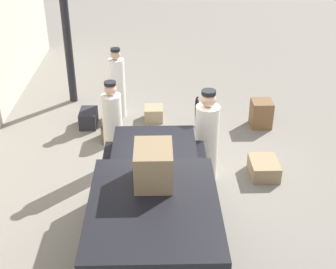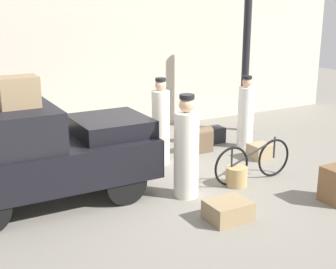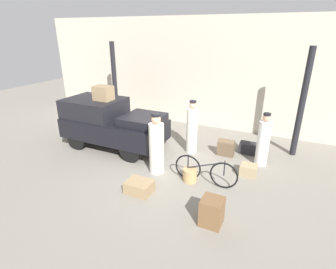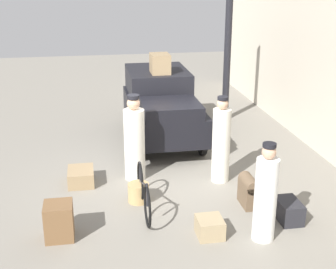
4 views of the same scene
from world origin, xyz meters
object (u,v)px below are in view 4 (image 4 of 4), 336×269
object	(u,v)px
wicker_basket	(138,193)
trunk_large_brown	(81,177)
trunk_wicker_pale	(59,221)
conductor_in_dark_uniform	(221,143)
porter_standing_middle	(266,196)
suitcase_tan_flat	(288,211)
suitcase_small_leather	(210,227)
trunk_barrel_dark	(249,190)
porter_lifting_near_truck	(134,141)
truck	(162,104)
bicycle	(144,193)
trunk_on_truck_roof	(160,64)

from	to	relation	value
wicker_basket	trunk_large_brown	xyz separation A→B (m)	(-0.99, -1.09, -0.03)
trunk_wicker_pale	conductor_in_dark_uniform	bearing A→B (deg)	117.73
wicker_basket	porter_standing_middle	bearing A→B (deg)	48.62
wicker_basket	trunk_wicker_pale	distance (m)	1.78
porter_standing_middle	conductor_in_dark_uniform	xyz separation A→B (m)	(-2.29, -0.08, 0.07)
trunk_large_brown	suitcase_tan_flat	bearing A→B (deg)	59.26
suitcase_tan_flat	suitcase_small_leather	bearing A→B (deg)	-80.14
trunk_barrel_dark	porter_standing_middle	bearing A→B (deg)	-7.10
porter_lifting_near_truck	truck	bearing A→B (deg)	157.90
trunk_large_brown	trunk_wicker_pale	xyz separation A→B (m)	(2.04, -0.34, 0.15)
suitcase_small_leather	trunk_barrel_dark	distance (m)	1.36
porter_lifting_near_truck	suitcase_small_leather	xyz separation A→B (m)	(2.50, 0.98, -0.67)
trunk_large_brown	trunk_wicker_pale	distance (m)	2.08
suitcase_small_leather	trunk_barrel_dark	world-z (taller)	trunk_barrel_dark
porter_standing_middle	suitcase_tan_flat	bearing A→B (deg)	126.62
trunk_wicker_pale	suitcase_small_leather	bearing A→B (deg)	81.40
wicker_basket	suitcase_small_leather	size ratio (longest dim) A/B	0.87
suitcase_small_leather	trunk_wicker_pale	size ratio (longest dim) A/B	0.75
porter_standing_middle	wicker_basket	bearing A→B (deg)	-131.38
truck	bicycle	size ratio (longest dim) A/B	2.03
suitcase_tan_flat	trunk_on_truck_roof	xyz separation A→B (m)	(-4.78, -1.54, 1.76)
trunk_large_brown	trunk_on_truck_roof	bearing A→B (deg)	141.55
trunk_barrel_dark	suitcase_small_leather	bearing A→B (deg)	-47.03
porter_lifting_near_truck	conductor_in_dark_uniform	xyz separation A→B (m)	(0.43, 1.74, 0.01)
trunk_barrel_dark	truck	bearing A→B (deg)	-165.38
suitcase_small_leather	trunk_large_brown	bearing A→B (deg)	-138.73
porter_standing_middle	trunk_wicker_pale	world-z (taller)	porter_standing_middle
wicker_basket	porter_lifting_near_truck	size ratio (longest dim) A/B	0.22
trunk_large_brown	trunk_wicker_pale	world-z (taller)	trunk_wicker_pale
conductor_in_dark_uniform	trunk_on_truck_roof	size ratio (longest dim) A/B	2.99
truck	conductor_in_dark_uniform	size ratio (longest dim) A/B	1.98
bicycle	trunk_on_truck_roof	xyz separation A→B (m)	(-4.04, 0.95, 1.56)
porter_lifting_near_truck	suitcase_tan_flat	distance (m)	3.40
wicker_basket	suitcase_tan_flat	bearing A→B (deg)	65.30
conductor_in_dark_uniform	trunk_barrel_dark	xyz separation A→B (m)	(1.15, 0.23, -0.53)
wicker_basket	suitcase_small_leather	distance (m)	1.76
wicker_basket	porter_lifting_near_truck	distance (m)	1.25
conductor_in_dark_uniform	suitcase_tan_flat	distance (m)	2.06
porter_standing_middle	suitcase_tan_flat	size ratio (longest dim) A/B	2.86
porter_standing_middle	trunk_large_brown	world-z (taller)	porter_standing_middle
truck	porter_lifting_near_truck	xyz separation A→B (m)	(2.34, -0.95, -0.10)
porter_standing_middle	truck	bearing A→B (deg)	-170.16
wicker_basket	trunk_barrel_dark	size ratio (longest dim) A/B	0.69
bicycle	suitcase_tan_flat	size ratio (longest dim) A/B	3.01
porter_standing_middle	porter_lifting_near_truck	bearing A→B (deg)	-146.18
conductor_in_dark_uniform	trunk_wicker_pale	distance (m)	3.68
truck	trunk_on_truck_roof	distance (m)	1.03
porter_standing_middle	conductor_in_dark_uniform	size ratio (longest dim) A/B	0.92
suitcase_small_leather	trunk_wicker_pale	bearing A→B (deg)	-98.60
bicycle	trunk_wicker_pale	size ratio (longest dim) A/B	2.86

